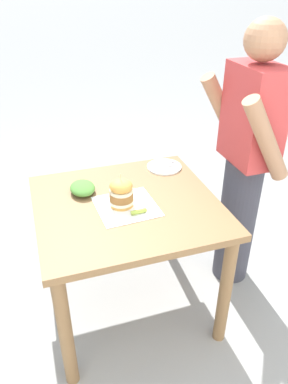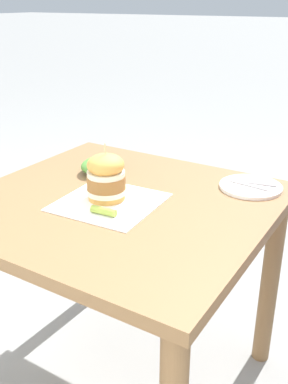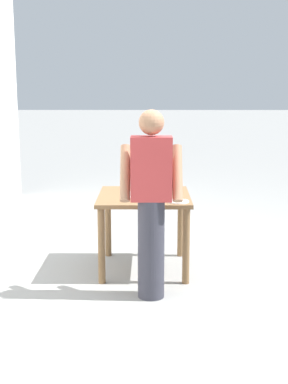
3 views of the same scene
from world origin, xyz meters
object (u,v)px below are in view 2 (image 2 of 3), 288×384
patio_table (119,234)px  side_salad (101,164)px  pickle_spear (104,211)px  side_plate_with_forks (251,187)px  sandwich (106,177)px

patio_table → side_salad: side_salad is taller
pickle_spear → side_salad: bearing=-142.3°
side_salad → pickle_spear: bearing=37.7°
patio_table → side_plate_with_forks: (-0.33, 0.34, 0.14)m
patio_table → side_plate_with_forks: size_ratio=4.49×
sandwich → side_plate_with_forks: bearing=132.7°
patio_table → side_plate_with_forks: 0.49m
sandwich → side_plate_with_forks: sandwich is taller
pickle_spear → side_salad: side_salad is taller
sandwich → patio_table: bearing=122.3°
patio_table → sandwich: bearing=-57.7°
patio_table → sandwich: 0.22m
sandwich → pickle_spear: (0.10, 0.06, -0.07)m
patio_table → pickle_spear: (0.12, 0.03, 0.15)m
patio_table → sandwich: (0.02, -0.03, 0.21)m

